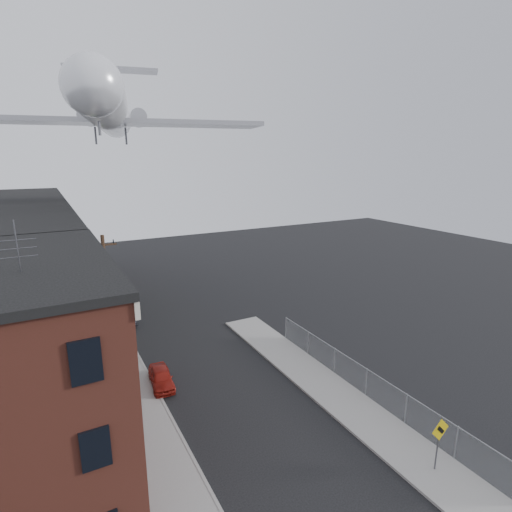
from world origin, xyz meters
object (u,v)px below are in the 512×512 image
at_px(warning_sign, 439,437).
at_px(airplane, 109,111).
at_px(car_far, 116,284).
at_px(street_tree, 96,275).
at_px(car_near, 161,378).
at_px(utility_pole, 108,295).
at_px(car_mid, 126,318).

relative_size(warning_sign, airplane, 0.09).
distance_m(warning_sign, car_far, 35.29).
bearing_deg(airplane, car_far, 89.32).
xyz_separation_m(street_tree, car_near, (1.67, -15.78, -2.88)).
height_order(utility_pole, car_mid, utility_pole).
height_order(car_near, car_mid, car_near).
height_order(street_tree, car_far, street_tree).
bearing_deg(warning_sign, car_far, 103.73).
height_order(car_near, airplane, airplane).
distance_m(utility_pole, car_mid, 7.04).
relative_size(warning_sign, street_tree, 0.54).
distance_m(utility_pole, airplane, 17.06).
bearing_deg(car_near, warning_sign, -49.30).
bearing_deg(utility_pole, car_far, 79.48).
bearing_deg(warning_sign, utility_pole, 120.48).
bearing_deg(street_tree, car_far, 64.79).
height_order(warning_sign, airplane, airplane).
distance_m(utility_pole, car_far, 16.02).
bearing_deg(car_mid, car_near, -91.85).
xyz_separation_m(utility_pole, street_tree, (0.33, 9.92, -1.22)).
distance_m(utility_pole, car_near, 7.43).
bearing_deg(airplane, utility_pole, -105.38).
bearing_deg(warning_sign, car_mid, 110.69).
distance_m(car_mid, airplane, 18.26).
distance_m(car_near, car_far, 21.11).
xyz_separation_m(utility_pole, car_mid, (2.00, 5.34, -4.13)).
relative_size(car_mid, airplane, 0.11).
distance_m(warning_sign, street_tree, 30.96).
height_order(car_far, airplane, airplane).
distance_m(car_far, airplane, 18.28).
relative_size(car_near, car_far, 0.77).
xyz_separation_m(warning_sign, car_mid, (-9.20, 24.37, -1.34)).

